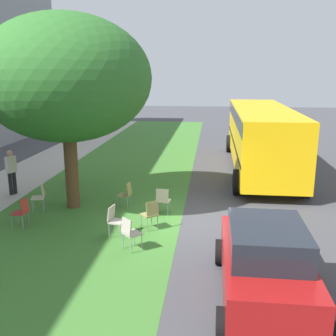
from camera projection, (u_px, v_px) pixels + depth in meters
ground at (188, 221)px, 12.21m from camera, size 80.00×80.00×0.00m
grass_verge at (88, 216)px, 12.55m from camera, size 48.00×6.00×0.01m
street_tree at (66, 79)px, 12.43m from camera, size 5.44×5.44×6.30m
chair_0 at (130, 231)px, 10.09m from camera, size 0.59×0.59×0.88m
chair_1 at (22, 210)px, 11.59m from camera, size 0.43×0.43×0.88m
chair_2 at (72, 170)px, 16.24m from camera, size 0.56×0.57×0.88m
chair_3 at (115, 219)px, 10.95m from camera, size 0.50×0.50×0.88m
chair_4 at (150, 213)px, 11.40m from camera, size 0.59×0.59×0.88m
chair_5 at (40, 195)px, 13.00m from camera, size 0.52×0.53×0.88m
chair_6 at (126, 193)px, 13.25m from camera, size 0.45×0.46×0.88m
chair_7 at (163, 199)px, 12.61m from camera, size 0.46×0.46×0.88m
parked_car at (265, 261)px, 7.82m from camera, size 3.70×1.92×1.65m
school_bus at (261, 132)px, 18.09m from camera, size 10.40×2.80×2.88m
pedestrian_0 at (11, 170)px, 14.59m from camera, size 0.41×0.34×1.69m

